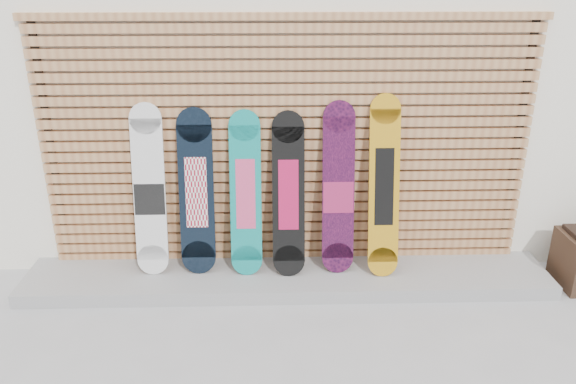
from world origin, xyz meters
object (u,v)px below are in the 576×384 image
snowboard_0 (149,192)px  snowboard_1 (196,192)px  snowboard_4 (338,190)px  snowboard_3 (288,195)px  snowboard_5 (384,187)px  snowboard_2 (246,194)px

snowboard_0 → snowboard_1: bearing=0.5°
snowboard_1 → snowboard_0: bearing=-179.5°
snowboard_1 → snowboard_4: bearing=-0.6°
snowboard_3 → snowboard_5: (0.81, -0.01, 0.07)m
snowboard_1 → snowboard_3: size_ratio=1.02×
snowboard_4 → snowboard_5: snowboard_5 is taller
snowboard_2 → snowboard_3: snowboard_2 is taller
snowboard_1 → snowboard_4: 1.22m
snowboard_1 → snowboard_5: 1.60m
snowboard_0 → snowboard_4: 1.61m
snowboard_0 → snowboard_3: 1.19m
snowboard_2 → snowboard_3: 0.37m
snowboard_5 → snowboard_2: bearing=178.6°
snowboard_4 → snowboard_5: 0.39m
snowboard_0 → snowboard_5: 2.00m
snowboard_0 → snowboard_1: size_ratio=1.03×
snowboard_2 → snowboard_3: bearing=-2.4°
snowboard_5 → snowboard_4: bearing=174.8°
snowboard_0 → snowboard_3: snowboard_0 is taller
snowboard_4 → snowboard_1: bearing=179.4°
snowboard_1 → snowboard_4: size_ratio=0.97×
snowboard_1 → snowboard_2: bearing=-2.5°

